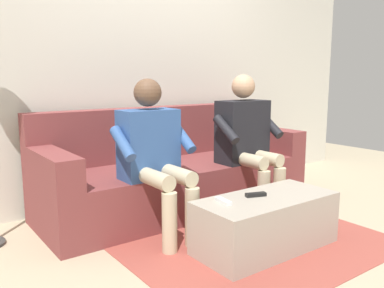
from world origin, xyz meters
The scene contains 9 objects.
ground_plane centered at (0.00, 0.60, 0.00)m, with size 8.00×8.00×0.00m, color tan.
back_wall centered at (0.00, -0.61, 1.39)m, with size 5.50×0.06×2.77m, color beige.
couch centered at (0.00, -0.13, 0.29)m, with size 2.33×0.83×0.86m.
coffee_table centered at (0.00, 0.94, 0.18)m, with size 0.96×0.44×0.35m.
person_left_seated centered at (-0.46, 0.27, 0.63)m, with size 0.58×0.52×1.14m.
person_right_seated centered at (0.46, 0.29, 0.62)m, with size 0.56×0.57×1.11m.
remote_white centered at (0.31, 0.87, 0.36)m, with size 0.14×0.04×0.02m, color white.
remote_black centered at (0.05, 0.89, 0.36)m, with size 0.14×0.04×0.02m, color black.
floor_rug centered at (0.00, 0.83, 0.00)m, with size 1.75×1.40×0.01m, color #9E473D.
Camera 1 is at (1.89, 2.71, 1.13)m, focal length 37.88 mm.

